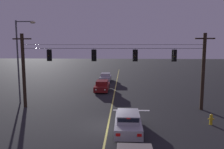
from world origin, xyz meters
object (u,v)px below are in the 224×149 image
traffic_light_left_inner (94,55)px  traffic_light_leftmost (49,55)px  street_lamp_corner (20,55)px  traffic_light_right_inner (175,56)px  car_oncoming_trailing (105,77)px  car_oncoming_lead (102,86)px  fire_hydrant (211,119)px  traffic_light_centre (135,55)px  car_waiting_near_lane (128,122)px

traffic_light_left_inner → traffic_light_leftmost: bearing=180.0°
street_lamp_corner → traffic_light_leftmost: bearing=-23.6°
traffic_light_right_inner → street_lamp_corner: (-15.34, 1.53, -0.00)m
traffic_light_leftmost → car_oncoming_trailing: 17.60m
traffic_light_right_inner → street_lamp_corner: street_lamp_corner is taller
traffic_light_leftmost → traffic_light_right_inner: (11.84, 0.00, 0.00)m
car_oncoming_lead → fire_hydrant: car_oncoming_lead is taller
traffic_light_centre → car_oncoming_lead: (-3.95, 8.32, -4.46)m
traffic_light_leftmost → street_lamp_corner: size_ratio=0.14×
traffic_light_leftmost → fire_hydrant: traffic_light_leftmost is taller
traffic_light_leftmost → street_lamp_corner: bearing=156.4°
traffic_light_right_inner → fire_hydrant: size_ratio=1.45×
car_oncoming_trailing → street_lamp_corner: bearing=-116.7°
traffic_light_right_inner → car_oncoming_lead: traffic_light_right_inner is taller
traffic_light_left_inner → car_oncoming_lead: 9.44m
car_waiting_near_lane → car_oncoming_trailing: size_ratio=0.98×
traffic_light_left_inner → traffic_light_centre: size_ratio=1.00×
traffic_light_left_inner → car_oncoming_lead: traffic_light_left_inner is taller
fire_hydrant → car_oncoming_lead: bearing=127.7°
traffic_light_centre → car_oncoming_trailing: 17.63m
car_oncoming_lead → car_oncoming_trailing: bearing=91.5°
traffic_light_centre → traffic_light_right_inner: (3.62, 0.00, 0.00)m
traffic_light_leftmost → car_oncoming_lead: 10.35m
car_waiting_near_lane → car_oncoming_trailing: bearing=98.7°
car_waiting_near_lane → car_oncoming_lead: (-3.20, 14.00, -0.00)m
traffic_light_leftmost → traffic_light_left_inner: same height
traffic_light_leftmost → traffic_light_centre: same height
fire_hydrant → traffic_light_centre: bearing=144.1°
traffic_light_left_inner → traffic_light_right_inner: 7.53m
traffic_light_centre → fire_hydrant: traffic_light_centre is taller
traffic_light_left_inner → traffic_light_right_inner: size_ratio=1.00×
traffic_light_centre → car_waiting_near_lane: (-0.75, -5.69, -4.45)m
car_waiting_near_lane → car_oncoming_trailing: (-3.41, 22.23, -0.00)m
traffic_light_centre → car_oncoming_lead: 10.23m
car_waiting_near_lane → traffic_light_right_inner: bearing=52.4°
traffic_light_right_inner → car_waiting_near_lane: bearing=-127.6°
traffic_light_centre → street_lamp_corner: bearing=172.6°
traffic_light_left_inner → fire_hydrant: size_ratio=1.45×
car_oncoming_trailing → traffic_light_left_inner: bearing=-89.1°
traffic_light_leftmost → traffic_light_right_inner: bearing=0.0°
traffic_light_leftmost → car_oncoming_trailing: size_ratio=0.28×
traffic_light_centre → car_oncoming_lead: size_ratio=0.28×
traffic_light_centre → car_waiting_near_lane: 7.26m
traffic_light_leftmost → street_lamp_corner: street_lamp_corner is taller
car_oncoming_lead → fire_hydrant: (9.56, -12.38, -0.21)m
traffic_light_right_inner → car_oncoming_trailing: 18.82m
traffic_light_centre → traffic_light_right_inner: bearing=0.0°
traffic_light_leftmost → car_oncoming_lead: size_ratio=0.28×
street_lamp_corner → traffic_light_right_inner: bearing=-5.7°
car_waiting_near_lane → car_oncoming_lead: size_ratio=0.98×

